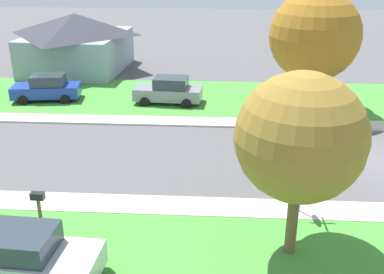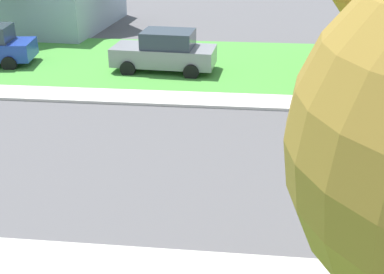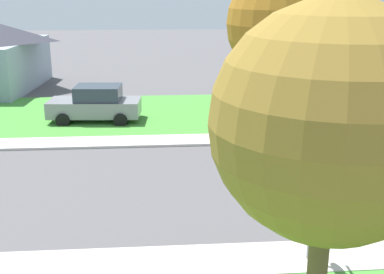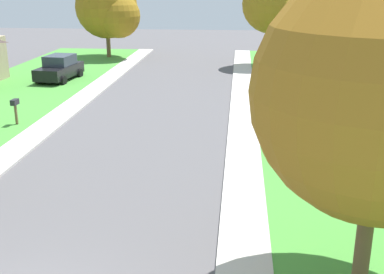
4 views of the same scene
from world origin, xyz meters
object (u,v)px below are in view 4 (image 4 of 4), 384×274
at_px(car_red_near_corner, 311,69).
at_px(car_grey_far_down_street, 331,137).
at_px(car_black_driveway_right, 59,68).
at_px(tree_sidewalk_near, 275,6).
at_px(mailbox, 15,106).
at_px(car_blue_behind_trees, 308,92).
at_px(tree_sidewalk_mid, 109,9).

xyz_separation_m(car_red_near_corner, car_grey_far_down_street, (-1.24, -15.34, 0.00)).
relative_size(car_red_near_corner, car_black_driveway_right, 0.97).
height_order(tree_sidewalk_near, mailbox, tree_sidewalk_near).
height_order(car_red_near_corner, car_black_driveway_right, same).
xyz_separation_m(car_red_near_corner, car_blue_behind_trees, (-1.13, -7.28, 0.00)).
bearing_deg(tree_sidewalk_mid, tree_sidewalk_near, -13.01).
height_order(car_grey_far_down_street, car_black_driveway_right, same).
bearing_deg(car_black_driveway_right, tree_sidewalk_near, 24.86).
bearing_deg(car_red_near_corner, tree_sidewalk_mid, 152.09).
height_order(tree_sidewalk_near, tree_sidewalk_mid, tree_sidewalk_near).
xyz_separation_m(car_blue_behind_trees, car_black_driveway_right, (-16.08, 5.75, 0.00)).
relative_size(car_grey_far_down_street, mailbox, 3.37).
bearing_deg(tree_sidewalk_near, car_black_driveway_right, -155.14).
bearing_deg(car_grey_far_down_street, car_black_driveway_right, 139.17).
xyz_separation_m(car_grey_far_down_street, car_black_driveway_right, (-15.98, 13.81, 0.00)).
relative_size(car_blue_behind_trees, car_black_driveway_right, 1.01).
relative_size(car_red_near_corner, car_grey_far_down_street, 0.98).
relative_size(car_grey_far_down_street, tree_sidewalk_mid, 0.63).
bearing_deg(mailbox, car_black_driveway_right, 99.04).
xyz_separation_m(car_red_near_corner, mailbox, (-15.52, -12.22, 0.14)).
bearing_deg(mailbox, car_red_near_corner, 38.23).
height_order(car_grey_far_down_street, tree_sidewalk_near, tree_sidewalk_near).
bearing_deg(car_grey_far_down_street, tree_sidewalk_mid, 121.98).
bearing_deg(car_blue_behind_trees, car_red_near_corner, 81.15).
xyz_separation_m(car_black_driveway_right, tree_sidewalk_near, (14.89, 6.90, 3.84)).
height_order(tree_sidewalk_mid, mailbox, tree_sidewalk_mid).
distance_m(car_blue_behind_trees, car_black_driveway_right, 17.08).
bearing_deg(mailbox, car_grey_far_down_street, -12.32).
bearing_deg(car_blue_behind_trees, mailbox, -161.04).
distance_m(car_red_near_corner, mailbox, 19.75).
relative_size(car_blue_behind_trees, tree_sidewalk_mid, 0.64).
relative_size(car_black_driveway_right, tree_sidewalk_near, 0.63).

